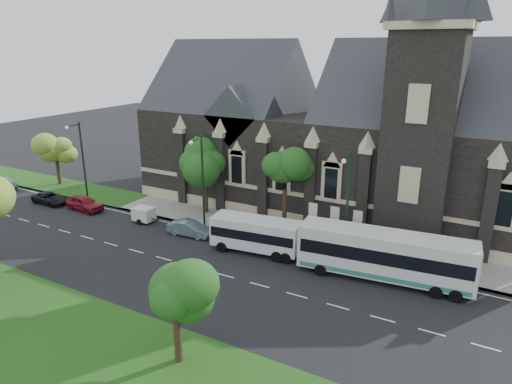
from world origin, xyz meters
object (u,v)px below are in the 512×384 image
Objects in this scene: street_lamp_far at (81,157)px; banner_flag_right at (355,225)px; box_trailer at (144,214)px; car_far_red at (85,203)px; shuttle_bus at (256,233)px; sedan at (190,228)px; banner_flag_left at (311,217)px; tree_park_east at (179,286)px; street_lamp_near at (347,200)px; tree_walk_far at (57,149)px; car_far_grey at (4,184)px; car_far_black at (50,198)px; tour_coach at (385,255)px; tree_walk_left at (207,160)px; tree_walk_right at (288,170)px; banner_flag_center at (333,221)px; street_lamp_mid at (201,177)px.

banner_flag_right is (30.29, 1.91, -2.73)m from street_lamp_far.
box_trailer is 0.63× the size of car_far_red.
shuttle_bus is 7.10m from sedan.
shuttle_bus reaches higher than box_trailer.
banner_flag_left is 5.28m from shuttle_bus.
banner_flag_right reaches higher than sedan.
street_lamp_near reaches higher than tree_park_east.
tree_walk_far is at bearing 158.50° from street_lamp_far.
banner_flag_left reaches higher than car_far_grey.
car_far_red is at bearing -27.23° from tree_walk_far.
car_far_black is (-5.04, -0.34, -0.16)m from car_far_red.
tree_walk_left is at bearing 158.93° from tour_coach.
car_far_black is (-32.96, -2.35, -4.49)m from street_lamp_near.
sedan is (16.00, -2.11, -4.41)m from street_lamp_far.
tour_coach reaches higher than car_far_grey.
tree_walk_right is at bearing 0.06° from tree_walk_left.
tree_walk_right is 7.13m from shuttle_bus.
tree_park_east is 0.70× the size of street_lamp_far.
shuttle_bus is at bearing -5.44° from street_lamp_far.
tree_walk_left reaches higher than shuttle_bus.
banner_flag_right is (16.08, -1.70, -3.35)m from tree_walk_left.
tree_walk_left reaches higher than car_far_black.
car_far_red is at bearing -175.88° from street_lamp_near.
car_far_black is (-33.25, -4.25, -1.76)m from banner_flag_right.
street_lamp_near is 30.00m from street_lamp_far.
tree_park_east is 18.58m from banner_flag_center.
street_lamp_far is 26.50m from banner_flag_left.
tree_park_east is 14.86m from shuttle_bus.
tree_walk_right is 8.05m from banner_flag_right.
shuttle_bus is (7.03, -2.19, -3.42)m from street_lamp_mid.
banner_flag_center is (36.11, -1.18, -2.24)m from tree_walk_far.
car_far_red is at bearing -171.77° from street_lamp_mid.
tour_coach reaches higher than car_far_black.
banner_flag_right reaches higher than tour_coach.
tree_walk_right is 0.87× the size of street_lamp_mid.
tree_walk_right reaches higher than banner_flag_right.
car_far_grey is at bearing -173.91° from street_lamp_far.
street_lamp_near reaches higher than tree_walk_right.
tour_coach is at bearing -6.76° from tree_walk_far.
tree_walk_far is 34.20m from banner_flag_left.
tree_walk_left is at bearing -70.13° from car_far_black.
box_trailer is 0.76× the size of car_far_grey.
banner_flag_left is at bearing -1.97° from tree_walk_far.
banner_flag_center is at bearing 180.00° from banner_flag_right.
street_lamp_mid reaches higher than tree_walk_left.
tree_walk_left reaches higher than box_trailer.
tree_walk_right is 2.06× the size of car_far_grey.
sedan is at bearing -164.29° from banner_flag_right.
banner_flag_left reaches higher than shuttle_bus.
banner_flag_center is at bearing -76.35° from sedan.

